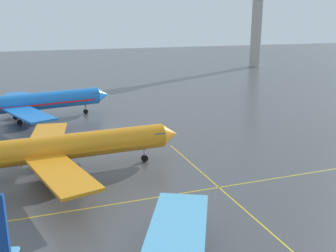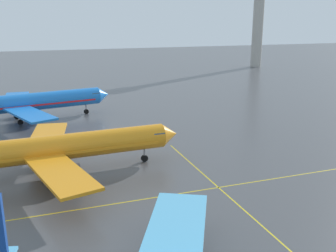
{
  "view_description": "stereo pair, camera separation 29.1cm",
  "coord_description": "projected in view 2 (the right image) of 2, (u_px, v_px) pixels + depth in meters",
  "views": [
    {
      "loc": [
        -24.21,
        -13.69,
        23.52
      ],
      "look_at": [
        -2.01,
        48.01,
        5.17
      ],
      "focal_mm": 41.09,
      "sensor_mm": 36.0,
      "label": 1
    },
    {
      "loc": [
        -23.93,
        -13.78,
        23.52
      ],
      "look_at": [
        -2.01,
        48.01,
        5.17
      ],
      "focal_mm": 41.09,
      "sensor_mm": 36.0,
      "label": 2
    }
  ],
  "objects": [
    {
      "name": "airliner_second_row",
      "position": [
        56.0,
        148.0,
        59.2
      ],
      "size": [
        40.13,
        34.62,
        12.48
      ],
      "color": "orange",
      "rests_on": "ground"
    },
    {
      "name": "airliner_third_row",
      "position": [
        24.0,
        103.0,
        90.28
      ],
      "size": [
        41.62,
        35.48,
        12.97
      ],
      "color": "blue",
      "rests_on": "ground"
    },
    {
      "name": "taxiway_markings",
      "position": [
        292.0,
        252.0,
        40.1
      ],
      "size": [
        120.89,
        74.5,
        0.01
      ],
      "color": "yellow",
      "rests_on": "ground"
    },
    {
      "name": "control_tower",
      "position": [
        258.0,
        17.0,
        188.85
      ],
      "size": [
        8.82,
        8.82,
        41.96
      ],
      "color": "#ADA89E",
      "rests_on": "ground"
    }
  ]
}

